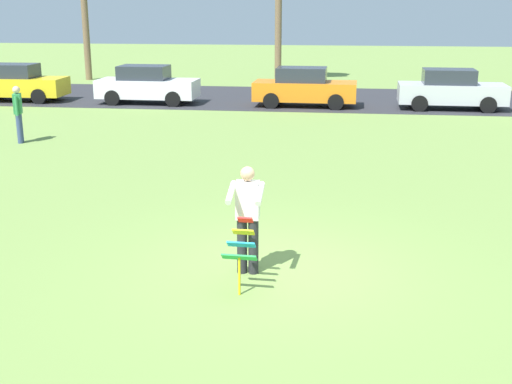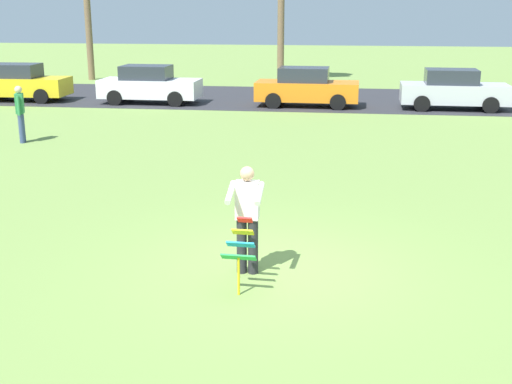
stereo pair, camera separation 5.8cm
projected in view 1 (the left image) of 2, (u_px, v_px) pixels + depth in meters
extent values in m
plane|color=olive|center=(278.00, 269.00, 10.76)|extent=(120.00, 120.00, 0.00)
cube|color=#2D2D33|center=(322.00, 99.00, 29.98)|extent=(120.00, 8.00, 0.01)
cylinder|color=#26262B|center=(253.00, 246.00, 10.49)|extent=(0.16, 0.16, 0.90)
cylinder|color=#26262B|center=(242.00, 246.00, 10.51)|extent=(0.16, 0.16, 0.90)
cube|color=silver|center=(248.00, 200.00, 10.30)|extent=(0.36, 0.22, 0.60)
sphere|color=tan|center=(247.00, 174.00, 10.19)|extent=(0.22, 0.22, 0.22)
cylinder|color=silver|center=(260.00, 194.00, 9.99)|extent=(0.10, 0.58, 0.24)
cylinder|color=silver|center=(231.00, 193.00, 10.04)|extent=(0.10, 0.58, 0.24)
cube|color=red|center=(245.00, 220.00, 10.01)|extent=(0.23, 0.15, 0.12)
cube|color=yellow|center=(243.00, 232.00, 9.89)|extent=(0.33, 0.15, 0.12)
cube|color=#1E99D8|center=(241.00, 244.00, 9.78)|extent=(0.42, 0.16, 0.12)
cube|color=green|center=(239.00, 257.00, 9.66)|extent=(0.52, 0.16, 0.12)
cylinder|color=yellow|center=(239.00, 276.00, 9.74)|extent=(0.04, 0.04, 0.59)
cube|color=yellow|center=(17.00, 86.00, 29.16)|extent=(4.25, 1.82, 0.76)
cube|color=#282D38|center=(12.00, 71.00, 29.00)|extent=(2.05, 1.45, 0.60)
cylinder|color=black|center=(54.00, 92.00, 29.89)|extent=(0.65, 0.24, 0.64)
cylinder|color=black|center=(39.00, 96.00, 28.35)|extent=(0.65, 0.24, 0.64)
cube|color=white|center=(148.00, 88.00, 28.43)|extent=(4.22, 1.75, 0.76)
cube|color=#282D38|center=(144.00, 73.00, 28.27)|extent=(2.03, 1.42, 0.60)
cylinder|color=black|center=(183.00, 94.00, 29.10)|extent=(0.64, 0.23, 0.64)
cylinder|color=black|center=(173.00, 99.00, 27.57)|extent=(0.64, 0.23, 0.64)
cylinder|color=black|center=(125.00, 93.00, 29.46)|extent=(0.64, 0.23, 0.64)
cylinder|color=black|center=(112.00, 98.00, 27.92)|extent=(0.64, 0.23, 0.64)
cube|color=orange|center=(305.00, 91.00, 27.59)|extent=(4.23, 1.78, 0.76)
cube|color=#282D38|center=(302.00, 75.00, 27.44)|extent=(2.04, 1.43, 0.60)
cylinder|color=black|center=(337.00, 97.00, 28.26)|extent=(0.64, 0.23, 0.64)
cylinder|color=black|center=(336.00, 102.00, 26.73)|extent=(0.64, 0.23, 0.64)
cylinder|color=black|center=(276.00, 96.00, 28.64)|extent=(0.64, 0.23, 0.64)
cylinder|color=black|center=(271.00, 101.00, 27.10)|extent=(0.64, 0.23, 0.64)
cube|color=silver|center=(452.00, 93.00, 26.86)|extent=(4.23, 1.78, 0.76)
cube|color=#282D38|center=(449.00, 77.00, 26.70)|extent=(2.04, 1.43, 0.60)
cylinder|color=black|center=(481.00, 99.00, 27.53)|extent=(0.64, 0.23, 0.64)
cylinder|color=black|center=(488.00, 105.00, 25.99)|extent=(0.64, 0.23, 0.64)
cylinder|color=black|center=(416.00, 98.00, 27.90)|extent=(0.64, 0.23, 0.64)
cylinder|color=black|center=(419.00, 103.00, 26.36)|extent=(0.64, 0.23, 0.64)
cylinder|color=brown|center=(86.00, 24.00, 36.68)|extent=(0.36, 0.36, 6.04)
cylinder|color=brown|center=(278.00, 10.00, 35.05)|extent=(0.36, 0.36, 7.55)
cylinder|color=#384772|center=(19.00, 129.00, 20.33)|extent=(0.16, 0.16, 0.90)
cylinder|color=#384772|center=(20.00, 128.00, 20.50)|extent=(0.16, 0.16, 0.90)
cube|color=#338C4C|center=(17.00, 104.00, 20.22)|extent=(0.32, 0.41, 0.60)
sphere|color=beige|center=(16.00, 90.00, 20.10)|extent=(0.22, 0.22, 0.22)
cylinder|color=#338C4C|center=(16.00, 106.00, 20.00)|extent=(0.09, 0.09, 0.58)
cylinder|color=#338C4C|center=(19.00, 104.00, 20.45)|extent=(0.09, 0.09, 0.58)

